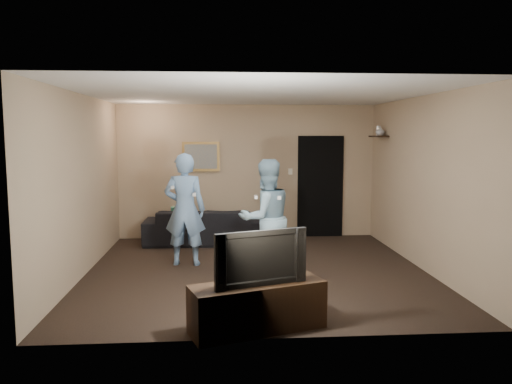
{
  "coord_description": "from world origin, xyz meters",
  "views": [
    {
      "loc": [
        -0.54,
        -7.24,
        2.02
      ],
      "look_at": [
        0.01,
        0.3,
        1.15
      ],
      "focal_mm": 35.0,
      "sensor_mm": 36.0,
      "label": 1
    }
  ],
  "objects": [
    {
      "name": "wall_shelf",
      "position": [
        2.39,
        1.8,
        1.99
      ],
      "size": [
        0.2,
        0.6,
        0.03
      ],
      "primitive_type": "cube",
      "color": "black",
      "rests_on": "wall_right"
    },
    {
      "name": "wall_back",
      "position": [
        0.0,
        2.5,
        1.3
      ],
      "size": [
        5.0,
        0.04,
        2.6
      ],
      "primitive_type": "cube",
      "color": "tan",
      "rests_on": "ground"
    },
    {
      "name": "wii_player_left",
      "position": [
        -1.08,
        0.44,
        0.87
      ],
      "size": [
        0.68,
        0.53,
        1.74
      ],
      "color": "#759DCB",
      "rests_on": "ground"
    },
    {
      "name": "shelf_vase",
      "position": [
        2.39,
        1.73,
        2.09
      ],
      "size": [
        0.18,
        0.18,
        0.17
      ],
      "primitive_type": "imported",
      "rotation": [
        0.0,
        0.0,
        0.13
      ],
      "color": "#A7A6AB",
      "rests_on": "wall_shelf"
    },
    {
      "name": "wall_right",
      "position": [
        2.5,
        0.0,
        1.3
      ],
      "size": [
        0.04,
        5.0,
        2.6
      ],
      "primitive_type": "cube",
      "color": "tan",
      "rests_on": "ground"
    },
    {
      "name": "tv_console",
      "position": [
        -0.16,
        -2.27,
        0.25
      ],
      "size": [
        1.47,
        0.88,
        0.5
      ],
      "primitive_type": "cube",
      "rotation": [
        0.0,
        0.0,
        0.33
      ],
      "color": "black",
      "rests_on": "ground"
    },
    {
      "name": "doorway",
      "position": [
        1.45,
        2.47,
        1.0
      ],
      "size": [
        0.9,
        0.06,
        2.0
      ],
      "primitive_type": "cube",
      "color": "black",
      "rests_on": "ground"
    },
    {
      "name": "painting_frame",
      "position": [
        -0.9,
        2.48,
        1.6
      ],
      "size": [
        0.72,
        0.05,
        0.57
      ],
      "primitive_type": "cube",
      "color": "olive",
      "rests_on": "wall_back"
    },
    {
      "name": "wall_left",
      "position": [
        -2.5,
        0.0,
        1.3
      ],
      "size": [
        0.04,
        5.0,
        2.6
      ],
      "primitive_type": "cube",
      "color": "tan",
      "rests_on": "ground"
    },
    {
      "name": "throw_pillow",
      "position": [
        -1.24,
        1.99,
        0.48
      ],
      "size": [
        0.42,
        0.13,
        0.42
      ],
      "primitive_type": "cube",
      "rotation": [
        0.0,
        0.0,
        0.0
      ],
      "color": "#1B5240",
      "rests_on": "sofa"
    },
    {
      "name": "wall_front",
      "position": [
        0.0,
        -2.5,
        1.3
      ],
      "size": [
        5.0,
        0.04,
        2.6
      ],
      "primitive_type": "cube",
      "color": "tan",
      "rests_on": "ground"
    },
    {
      "name": "shelf_figurine",
      "position": [
        2.39,
        1.86,
        2.09
      ],
      "size": [
        0.06,
        0.06,
        0.18
      ],
      "primitive_type": "cylinder",
      "color": "white",
      "rests_on": "wall_shelf"
    },
    {
      "name": "ground",
      "position": [
        0.0,
        0.0,
        0.0
      ],
      "size": [
        5.0,
        5.0,
        0.0
      ],
      "primitive_type": "plane",
      "color": "black",
      "rests_on": "ground"
    },
    {
      "name": "light_switch",
      "position": [
        0.85,
        2.48,
        1.3
      ],
      "size": [
        0.08,
        0.02,
        0.12
      ],
      "primitive_type": "cube",
      "color": "silver",
      "rests_on": "wall_back"
    },
    {
      "name": "sofa",
      "position": [
        -0.83,
        1.99,
        0.32
      ],
      "size": [
        2.22,
        0.89,
        0.65
      ],
      "primitive_type": "imported",
      "rotation": [
        0.0,
        0.0,
        3.13
      ],
      "color": "black",
      "rests_on": "ground"
    },
    {
      "name": "ceiling",
      "position": [
        0.0,
        0.0,
        2.6
      ],
      "size": [
        5.0,
        5.0,
        0.04
      ],
      "primitive_type": "cube",
      "color": "silver",
      "rests_on": "wall_back"
    },
    {
      "name": "wii_player_right",
      "position": [
        0.11,
        -0.27,
        0.84
      ],
      "size": [
        0.99,
        0.89,
        1.68
      ],
      "color": "#7DA2B7",
      "rests_on": "ground"
    },
    {
      "name": "television",
      "position": [
        -0.16,
        -2.27,
        0.78
      ],
      "size": [
        0.98,
        0.44,
        0.57
      ],
      "primitive_type": "imported",
      "rotation": [
        0.0,
        0.0,
        0.33
      ],
      "color": "black",
      "rests_on": "tv_console"
    },
    {
      "name": "painting_canvas",
      "position": [
        -0.9,
        2.45,
        1.6
      ],
      "size": [
        0.62,
        0.01,
        0.47
      ],
      "primitive_type": "cube",
      "color": "slate",
      "rests_on": "painting_frame"
    }
  ]
}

